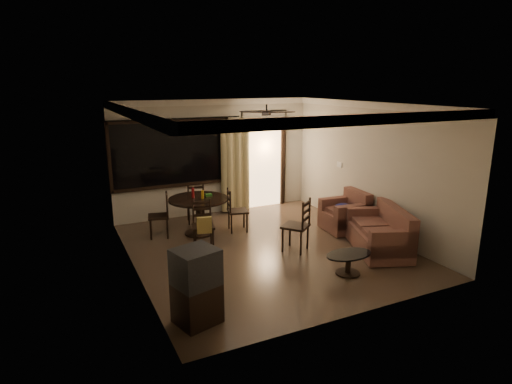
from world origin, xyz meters
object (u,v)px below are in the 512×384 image
dining_chair_east (237,218)px  armchair (346,215)px  dining_chair_west (160,224)px  dining_table (199,206)px  dining_chair_south (203,233)px  side_chair (296,235)px  tv_cabinet (196,286)px  sofa (381,234)px  dining_chair_north (196,211)px  coffee_table (348,260)px

dining_chair_east → armchair: bearing=-102.0°
dining_chair_west → dining_chair_east: 1.67m
dining_table → dining_chair_south: size_ratio=1.34×
dining_chair_south → dining_table: bearing=89.9°
side_chair → dining_table: bearing=-89.3°
tv_cabinet → side_chair: tv_cabinet is taller
dining_chair_east → dining_chair_south: same height
dining_chair_east → sofa: dining_chair_east is taller
dining_chair_east → dining_table: bearing=89.9°
dining_table → dining_chair_south: bearing=-102.9°
dining_chair_north → dining_chair_east: bearing=136.8°
coffee_table → tv_cabinet: bearing=-173.4°
dining_chair_east → side_chair: size_ratio=0.91×
dining_chair_east → side_chair: 1.65m
dining_chair_south → sofa: bearing=-15.3°
dining_chair_east → tv_cabinet: tv_cabinet is taller
dining_chair_east → tv_cabinet: bearing=161.1°
dining_chair_south → side_chair: side_chair is taller
tv_cabinet → side_chair: size_ratio=1.01×
tv_cabinet → armchair: 4.68m
armchair → side_chair: size_ratio=0.88×
sofa → side_chair: 1.65m
dining_chair_east → tv_cabinet: size_ratio=0.90×
armchair → dining_chair_south: bearing=178.4°
dining_table → armchair: (3.00, -1.20, -0.27)m
dining_chair_south → sofa: (3.06, -1.64, 0.04)m
coffee_table → side_chair: 1.33m
dining_chair_west → armchair: size_ratio=1.03×
dining_chair_south → side_chair: (1.58, -0.90, 0.01)m
dining_chair_south → dining_chair_east: bearing=45.7°
dining_chair_south → armchair: bearing=6.4°
dining_chair_south → dining_chair_north: same height
tv_cabinet → armchair: bearing=11.7°
dining_table → dining_chair_east: 0.90m
dining_chair_south → dining_chair_north: bearing=90.0°
dining_table → dining_chair_south: (-0.19, -0.84, -0.32)m
coffee_table → dining_chair_east: bearing=106.2°
dining_chair_east → dining_chair_north: (-0.64, 0.95, 0.00)m
dining_chair_north → armchair: bearing=158.1°
dining_chair_east → dining_chair_north: bearing=46.8°
sofa → tv_cabinet: bearing=-146.2°
dining_chair_north → coffee_table: size_ratio=1.12×
dining_chair_south → tv_cabinet: 2.71m
dining_table → coffee_table: (1.64, -3.04, -0.38)m
dining_table → sofa: size_ratio=0.71×
dining_chair_east → armchair: 2.41m
dining_chair_north → sofa: size_ratio=0.53×
dining_chair_north → tv_cabinet: 4.34m
dining_chair_north → dining_table: bearing=90.1°
dining_chair_north → sofa: dining_chair_north is taller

